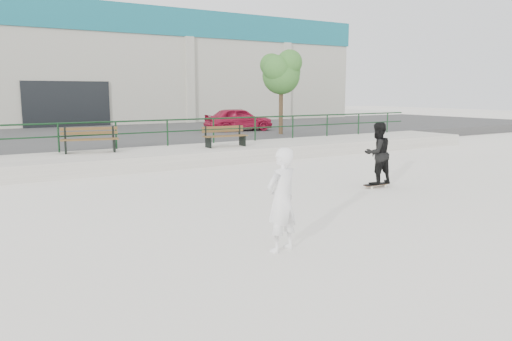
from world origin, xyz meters
TOP-DOWN VIEW (x-y plane):
  - ground at (0.00, 0.00)m, footprint 120.00×120.00m
  - ledge at (0.00, 9.50)m, footprint 30.00×3.00m
  - parking_strip at (0.00, 18.00)m, footprint 60.00×14.00m
  - railing at (-0.00, 10.80)m, footprint 28.00×0.06m
  - commercial_building at (-0.00, 31.99)m, footprint 44.20×16.33m
  - bench_left at (-2.08, 10.25)m, footprint 1.98×0.94m
  - bench_right at (2.75, 9.37)m, footprint 1.75×0.60m
  - tree at (7.86, 12.95)m, footprint 2.30×2.04m
  - red_car at (7.10, 15.85)m, footprint 3.80×1.92m
  - skateboard at (3.57, 2.24)m, footprint 0.78×0.22m
  - standing_skater at (3.57, 2.24)m, footprint 0.86×0.70m
  - seated_skater at (-1.78, -0.90)m, footprint 0.70×0.53m

SIDE VIEW (x-z plane):
  - ground at x=0.00m, z-range 0.00..0.00m
  - skateboard at x=3.57m, z-range 0.03..0.12m
  - ledge at x=0.00m, z-range 0.00..0.50m
  - parking_strip at x=0.00m, z-range 0.00..0.50m
  - seated_skater at x=-1.78m, z-range 0.00..1.71m
  - bench_right at x=2.75m, z-range 0.50..1.29m
  - standing_skater at x=3.57m, z-range 0.09..1.78m
  - bench_left at x=-2.08m, z-range 0.50..1.38m
  - red_car at x=7.10m, z-range 0.50..1.74m
  - railing at x=0.00m, z-range 0.73..1.76m
  - tree at x=7.86m, z-range 1.52..5.60m
  - commercial_building at x=0.00m, z-range 0.58..8.58m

